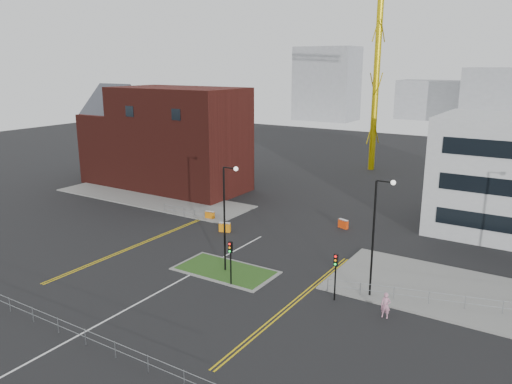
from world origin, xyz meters
TOP-DOWN VIEW (x-y plane):
  - ground at (0.00, 0.00)m, footprint 200.00×200.00m
  - pavement_left at (-20.00, 22.00)m, footprint 28.00×8.00m
  - pavement_right at (22.00, 14.00)m, footprint 24.00×10.00m
  - island_kerb at (2.00, 8.00)m, footprint 8.60×4.60m
  - grass_island at (2.00, 8.00)m, footprint 8.00×4.00m
  - brick_building at (-22.97, 28.00)m, footprint 24.20×10.07m
  - tower_crane at (3.83, 54.06)m, footprint 52.48×9.47m
  - streetlamp_island at (2.22, 8.00)m, footprint 1.46×0.36m
  - streetlamp_right_near at (14.22, 10.00)m, footprint 1.46×0.36m
  - traffic_light_island at (4.00, 5.98)m, footprint 0.28×0.33m
  - traffic_light_right at (12.00, 7.98)m, footprint 0.28×0.33m
  - railing_front at (0.00, -6.00)m, footprint 24.05×0.05m
  - railing_left at (-11.00, 18.00)m, footprint 6.05×0.05m
  - railing_right at (20.50, 11.50)m, footprint 19.05×5.05m
  - centre_line at (0.00, 2.00)m, footprint 0.15×30.00m
  - yellow_left_a at (-9.00, 10.00)m, footprint 0.12×24.00m
  - yellow_left_b at (-8.70, 10.00)m, footprint 0.12×24.00m
  - yellow_right_a at (9.50, 6.00)m, footprint 0.12×20.00m
  - yellow_right_b at (9.80, 6.00)m, footprint 0.12×20.00m
  - skyline_a at (-40.00, 120.00)m, footprint 18.00×12.00m
  - skyline_b at (10.00, 130.00)m, footprint 24.00×12.00m
  - skyline_d at (-8.00, 140.00)m, footprint 30.00×12.00m
  - pedestrian at (16.04, 7.43)m, footprint 0.71×0.51m
  - barrier_left at (-8.00, 18.92)m, footprint 1.14×0.53m
  - barrier_mid at (-4.00, 16.26)m, footprint 1.26×0.75m
  - barrier_right at (6.00, 24.00)m, footprint 1.20×0.72m

SIDE VIEW (x-z plane):
  - ground at x=0.00m, z-range 0.00..0.00m
  - centre_line at x=0.00m, z-range 0.00..0.01m
  - yellow_left_a at x=-9.00m, z-range 0.00..0.01m
  - yellow_left_b at x=-8.70m, z-range 0.00..0.01m
  - yellow_right_a at x=9.50m, z-range 0.00..0.01m
  - yellow_right_b at x=9.80m, z-range 0.00..0.01m
  - island_kerb at x=2.00m, z-range 0.00..0.08m
  - pavement_left at x=-20.00m, z-range 0.00..0.12m
  - pavement_right at x=22.00m, z-range 0.00..0.12m
  - grass_island at x=2.00m, z-range 0.00..0.12m
  - barrier_left at x=-8.00m, z-range 0.04..0.96m
  - barrier_right at x=6.00m, z-range 0.04..1.00m
  - barrier_mid at x=-4.00m, z-range 0.04..1.05m
  - railing_left at x=-11.00m, z-range 0.19..1.29m
  - railing_right at x=20.50m, z-range 0.23..1.33m
  - railing_front at x=0.00m, z-range 0.23..1.33m
  - pedestrian at x=16.04m, z-range 0.00..1.83m
  - traffic_light_island at x=4.00m, z-range 0.74..4.39m
  - traffic_light_right at x=12.00m, z-range 0.74..4.39m
  - streetlamp_island at x=2.22m, z-range 0.82..10.00m
  - streetlamp_right_near at x=14.22m, z-range 0.82..10.00m
  - skyline_d at x=-8.00m, z-range 0.00..12.00m
  - brick_building at x=-22.97m, z-range -0.27..13.97m
  - skyline_b at x=10.00m, z-range 0.00..16.00m
  - skyline_a at x=-40.00m, z-range 0.00..22.00m
  - tower_crane at x=3.83m, z-range 7.05..43.84m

